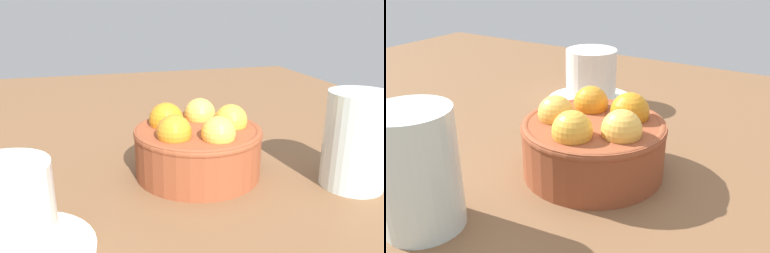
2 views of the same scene
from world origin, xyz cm
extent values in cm
cube|color=brown|center=(0.00, 0.00, -2.23)|extent=(137.55, 93.38, 4.46)
cylinder|color=brown|center=(0.00, 0.00, 2.75)|extent=(14.47, 14.47, 5.50)
torus|color=brown|center=(0.00, 0.00, 5.10)|extent=(14.67, 14.67, 1.00)
sphere|color=#EEB047|center=(3.74, -1.34, 6.11)|extent=(3.87, 3.87, 3.87)
sphere|color=orange|center=(2.43, 3.14, 6.11)|extent=(4.04, 4.04, 4.04)
sphere|color=orange|center=(-2.24, 3.29, 6.11)|extent=(3.78, 3.78, 3.78)
sphere|color=#EEB145|center=(-3.82, -1.11, 6.11)|extent=(3.67, 3.67, 3.67)
sphere|color=gold|center=(-0.12, -3.97, 6.11)|extent=(3.85, 3.85, 3.85)
cylinder|color=white|center=(-11.11, 18.62, 4.22)|extent=(7.46, 7.46, 7.23)
cylinder|color=silver|center=(-7.48, -15.38, 5.23)|extent=(6.79, 6.79, 10.46)
camera|label=1|loc=(-39.90, 11.90, 19.33)|focal=36.11mm
camera|label=2|loc=(19.08, -33.69, 21.88)|focal=39.42mm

